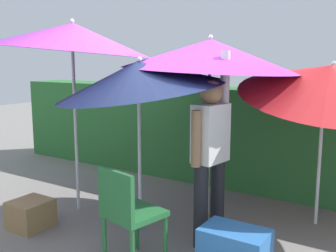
{
  "coord_description": "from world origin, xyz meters",
  "views": [
    {
      "loc": [
        2.22,
        -3.16,
        1.78
      ],
      "look_at": [
        0.0,
        0.3,
        1.1
      ],
      "focal_mm": 42.14,
      "sensor_mm": 36.0,
      "label": 1
    }
  ],
  "objects_px": {
    "umbrella_rainbow": "(72,37)",
    "cooler_box": "(234,250)",
    "umbrella_navy": "(210,55)",
    "chair_plastic": "(128,211)",
    "person_vendor": "(210,150)",
    "crate_cardboard": "(31,214)",
    "umbrella_orange": "(328,81)",
    "umbrella_yellow": "(139,76)"
  },
  "relations": [
    {
      "from": "crate_cardboard",
      "to": "umbrella_navy",
      "type": "bearing_deg",
      "value": 44.5
    },
    {
      "from": "umbrella_navy",
      "to": "crate_cardboard",
      "type": "distance_m",
      "value": 2.61
    },
    {
      "from": "umbrella_navy",
      "to": "chair_plastic",
      "type": "relative_size",
      "value": 2.33
    },
    {
      "from": "umbrella_rainbow",
      "to": "umbrella_yellow",
      "type": "relative_size",
      "value": 1.19
    },
    {
      "from": "umbrella_yellow",
      "to": "chair_plastic",
      "type": "bearing_deg",
      "value": -60.96
    },
    {
      "from": "umbrella_orange",
      "to": "person_vendor",
      "type": "distance_m",
      "value": 1.49
    },
    {
      "from": "umbrella_orange",
      "to": "cooler_box",
      "type": "relative_size",
      "value": 3.65
    },
    {
      "from": "umbrella_orange",
      "to": "umbrella_yellow",
      "type": "height_order",
      "value": "umbrella_orange"
    },
    {
      "from": "umbrella_rainbow",
      "to": "umbrella_orange",
      "type": "relative_size",
      "value": 1.12
    },
    {
      "from": "crate_cardboard",
      "to": "umbrella_yellow",
      "type": "bearing_deg",
      "value": 32.29
    },
    {
      "from": "umbrella_orange",
      "to": "umbrella_navy",
      "type": "relative_size",
      "value": 0.99
    },
    {
      "from": "umbrella_orange",
      "to": "crate_cardboard",
      "type": "xyz_separation_m",
      "value": [
        -2.6,
        -1.79,
        -1.43
      ]
    },
    {
      "from": "person_vendor",
      "to": "crate_cardboard",
      "type": "distance_m",
      "value": 2.07
    },
    {
      "from": "person_vendor",
      "to": "cooler_box",
      "type": "height_order",
      "value": "person_vendor"
    },
    {
      "from": "umbrella_rainbow",
      "to": "person_vendor",
      "type": "xyz_separation_m",
      "value": [
        1.72,
        0.07,
        -1.11
      ]
    },
    {
      "from": "umbrella_yellow",
      "to": "chair_plastic",
      "type": "height_order",
      "value": "umbrella_yellow"
    },
    {
      "from": "person_vendor",
      "to": "cooler_box",
      "type": "bearing_deg",
      "value": -41.39
    },
    {
      "from": "umbrella_orange",
      "to": "person_vendor",
      "type": "xyz_separation_m",
      "value": [
        -0.83,
        -1.05,
        -0.64
      ]
    },
    {
      "from": "umbrella_orange",
      "to": "cooler_box",
      "type": "height_order",
      "value": "umbrella_orange"
    },
    {
      "from": "cooler_box",
      "to": "umbrella_yellow",
      "type": "bearing_deg",
      "value": 166.9
    },
    {
      "from": "chair_plastic",
      "to": "crate_cardboard",
      "type": "height_order",
      "value": "chair_plastic"
    },
    {
      "from": "umbrella_navy",
      "to": "chair_plastic",
      "type": "bearing_deg",
      "value": -91.04
    },
    {
      "from": "umbrella_navy",
      "to": "cooler_box",
      "type": "xyz_separation_m",
      "value": [
        0.79,
        -1.04,
        -1.66
      ]
    },
    {
      "from": "umbrella_rainbow",
      "to": "umbrella_orange",
      "type": "distance_m",
      "value": 2.83
    },
    {
      "from": "person_vendor",
      "to": "chair_plastic",
      "type": "height_order",
      "value": "person_vendor"
    },
    {
      "from": "umbrella_navy",
      "to": "person_vendor",
      "type": "distance_m",
      "value": 1.17
    },
    {
      "from": "person_vendor",
      "to": "chair_plastic",
      "type": "xyz_separation_m",
      "value": [
        -0.37,
        -0.81,
        -0.42
      ]
    },
    {
      "from": "umbrella_rainbow",
      "to": "chair_plastic",
      "type": "height_order",
      "value": "umbrella_rainbow"
    },
    {
      "from": "chair_plastic",
      "to": "cooler_box",
      "type": "relative_size",
      "value": 1.58
    },
    {
      "from": "cooler_box",
      "to": "crate_cardboard",
      "type": "bearing_deg",
      "value": -170.87
    },
    {
      "from": "umbrella_navy",
      "to": "crate_cardboard",
      "type": "relative_size",
      "value": 5.21
    },
    {
      "from": "umbrella_orange",
      "to": "crate_cardboard",
      "type": "height_order",
      "value": "umbrella_orange"
    },
    {
      "from": "umbrella_rainbow",
      "to": "chair_plastic",
      "type": "relative_size",
      "value": 2.6
    },
    {
      "from": "umbrella_yellow",
      "to": "crate_cardboard",
      "type": "height_order",
      "value": "umbrella_yellow"
    },
    {
      "from": "crate_cardboard",
      "to": "person_vendor",
      "type": "bearing_deg",
      "value": 22.73
    },
    {
      "from": "umbrella_rainbow",
      "to": "umbrella_orange",
      "type": "height_order",
      "value": "umbrella_rainbow"
    },
    {
      "from": "umbrella_navy",
      "to": "cooler_box",
      "type": "relative_size",
      "value": 3.67
    },
    {
      "from": "chair_plastic",
      "to": "umbrella_navy",
      "type": "bearing_deg",
      "value": 88.96
    },
    {
      "from": "cooler_box",
      "to": "chair_plastic",
      "type": "bearing_deg",
      "value": -152.63
    },
    {
      "from": "umbrella_rainbow",
      "to": "cooler_box",
      "type": "bearing_deg",
      "value": -8.2
    },
    {
      "from": "person_vendor",
      "to": "cooler_box",
      "type": "relative_size",
      "value": 3.34
    },
    {
      "from": "umbrella_navy",
      "to": "chair_plastic",
      "type": "xyz_separation_m",
      "value": [
        -0.03,
        -1.46,
        -1.34
      ]
    }
  ]
}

